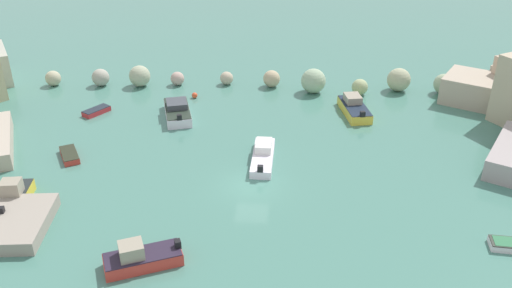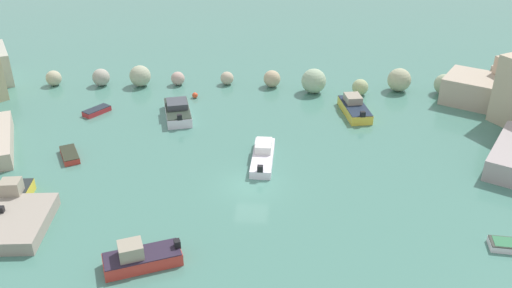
# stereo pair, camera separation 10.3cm
# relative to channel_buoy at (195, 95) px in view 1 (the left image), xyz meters

# --- Properties ---
(cove_water) EXTENTS (160.00, 160.00, 0.00)m
(cove_water) POSITION_rel_channel_buoy_xyz_m (7.08, -16.48, -0.29)
(cove_water) COLOR #487E70
(cove_water) RESTS_ON ground
(rock_breakwater) EXTENTS (43.39, 3.71, 2.57)m
(rock_breakwater) POSITION_rel_channel_buoy_xyz_m (8.36, 2.92, 0.78)
(rock_breakwater) COLOR #B6AE8E
(rock_breakwater) RESTS_ON ground
(channel_buoy) EXTENTS (0.59, 0.59, 0.59)m
(channel_buoy) POSITION_rel_channel_buoy_xyz_m (0.00, 0.00, 0.00)
(channel_buoy) COLOR #E04C28
(channel_buoy) RESTS_ON cove_water
(moored_boat_0) EXTENTS (2.96, 5.55, 1.60)m
(moored_boat_0) POSITION_rel_channel_buoy_xyz_m (15.94, -2.77, 0.29)
(moored_boat_0) COLOR yellow
(moored_boat_0) RESTS_ON cove_water
(moored_boat_1) EXTENTS (2.41, 4.72, 1.93)m
(moored_boat_1) POSITION_rel_channel_buoy_xyz_m (-9.41, -20.25, 0.34)
(moored_boat_1) COLOR yellow
(moored_boat_1) RESTS_ON cove_water
(moored_boat_2) EXTENTS (3.63, 5.83, 1.49)m
(moored_boat_2) POSITION_rel_channel_buoy_xyz_m (-0.85, -4.67, 0.30)
(moored_boat_2) COLOR white
(moored_boat_2) RESTS_ON cove_water
(moored_boat_3) EXTENTS (2.39, 2.82, 0.51)m
(moored_boat_3) POSITION_rel_channel_buoy_xyz_m (-8.80, -4.44, -0.04)
(moored_boat_3) COLOR red
(moored_boat_3) RESTS_ON cove_water
(moored_boat_4) EXTENTS (2.50, 3.15, 0.50)m
(moored_boat_4) POSITION_rel_channel_buoy_xyz_m (-8.11, -13.17, -0.04)
(moored_boat_4) COLOR #C0362E
(moored_boat_4) RESTS_ON cove_water
(moored_boat_5) EXTENTS (1.74, 5.83, 1.30)m
(moored_boat_5) POSITION_rel_channel_buoy_xyz_m (7.71, -12.55, 0.17)
(moored_boat_5) COLOR white
(moored_boat_5) RESTS_ON cove_water
(moored_boat_6) EXTENTS (4.90, 3.42, 1.73)m
(moored_boat_6) POSITION_rel_channel_buoy_xyz_m (1.16, -25.85, 0.30)
(moored_boat_6) COLOR red
(moored_boat_6) RESTS_ON cove_water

